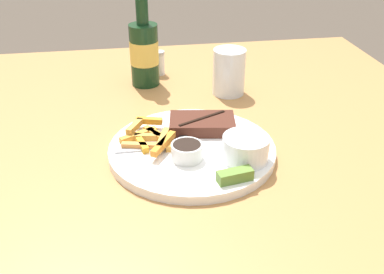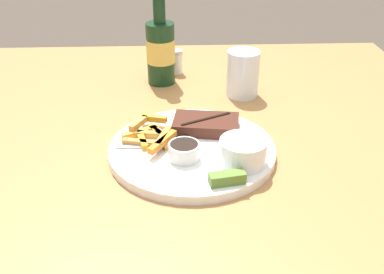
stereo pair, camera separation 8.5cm
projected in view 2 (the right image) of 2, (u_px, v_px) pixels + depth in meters
dining_table at (192, 185)px, 0.91m from camera, size 1.24×1.32×0.78m
dinner_plate at (192, 150)px, 0.86m from camera, size 0.32×0.32×0.02m
steak_portion at (206, 124)px, 0.91m from camera, size 0.14×0.10×0.03m
fries_pile at (153, 135)px, 0.88m from camera, size 0.11×0.15×0.02m
coleslaw_cup at (243, 150)px, 0.80m from camera, size 0.08×0.08×0.05m
dipping_sauce_cup at (184, 150)px, 0.81m from camera, size 0.06×0.06×0.03m
pickle_spear at (227, 178)px, 0.75m from camera, size 0.06×0.03×0.02m
fork_utensil at (148, 146)px, 0.86m from camera, size 0.13×0.01×0.00m
knife_utensil at (186, 134)px, 0.90m from camera, size 0.05×0.16×0.01m
beer_bottle at (161, 49)px, 1.13m from camera, size 0.07×0.07×0.25m
drinking_glass at (243, 74)px, 1.08m from camera, size 0.08×0.08×0.11m
salt_shaker at (177, 62)px, 1.22m from camera, size 0.03×0.03×0.07m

